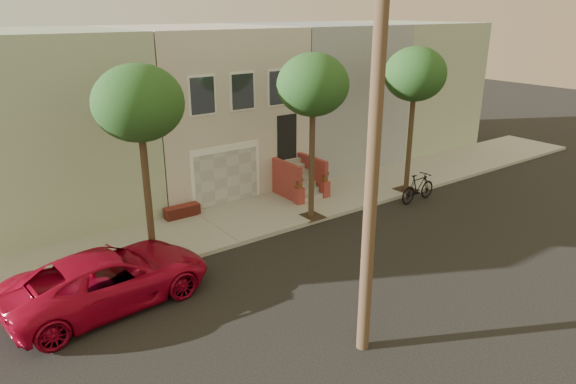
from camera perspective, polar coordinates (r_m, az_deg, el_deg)
ground at (r=17.15m, az=8.08°, el=-7.94°), size 90.00×90.00×0.00m
sidewalk at (r=20.90m, az=-2.07°, el=-2.31°), size 40.00×3.70×0.15m
house_row at (r=24.82m, az=-9.84°, el=9.52°), size 33.10×11.70×7.00m
tree_left at (r=15.81m, az=-16.21°, el=9.30°), size 2.70×2.57×6.30m
tree_mid at (r=18.99m, az=2.79°, el=11.66°), size 2.70×2.57×6.30m
tree_right at (r=22.81m, az=13.92°, el=12.47°), size 2.70×2.57×6.30m
pickup_truck at (r=15.41m, az=-19.20°, el=-9.01°), size 5.85×3.11×1.57m
motorcycle at (r=22.83m, az=14.23°, el=0.48°), size 2.11×0.68×1.25m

